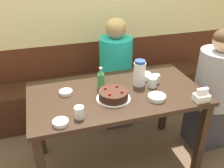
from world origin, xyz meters
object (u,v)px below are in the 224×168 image
soju_bottle (101,79)px  bowl_soup_white (144,76)px  birthday_cake (113,95)px  water_pitcher (139,73)px  bowl_side_dish (157,97)px  glass_shot_small (79,112)px  person_teal_shirt (213,93)px  napkin_holder (201,96)px  glass_water_tall (152,82)px  bowl_rice_small (66,92)px  bowl_sauce_shallow (61,123)px  glass_tumbler_short (156,79)px  bench_seat (94,97)px  person_pale_blue_shirt (116,76)px

soju_bottle → bowl_soup_white: soju_bottle is taller
birthday_cake → water_pitcher: bearing=29.1°
soju_bottle → bowl_side_dish: soju_bottle is taller
water_pitcher → glass_shot_small: water_pitcher is taller
glass_shot_small → person_teal_shirt: 1.33m
napkin_holder → glass_water_tall: bearing=129.2°
soju_bottle → person_teal_shirt: size_ratio=0.16×
birthday_cake → water_pitcher: (0.27, 0.15, 0.07)m
bowl_rice_small → person_teal_shirt: person_teal_shirt is taller
bowl_sauce_shallow → glass_tumbler_short: 0.91m
napkin_holder → glass_shot_small: size_ratio=1.30×
bench_seat → person_teal_shirt: bearing=-40.9°
water_pitcher → bowl_rice_small: water_pitcher is taller
water_pitcher → glass_shot_small: bearing=-150.7°
bench_seat → water_pitcher: bearing=-74.2°
birthday_cake → soju_bottle: soju_bottle is taller
soju_bottle → bowl_sauce_shallow: bearing=-134.1°
bowl_sauce_shallow → person_teal_shirt: (1.42, 0.30, -0.19)m
napkin_holder → bowl_rice_small: 1.03m
napkin_holder → glass_tumbler_short: (-0.20, 0.37, -0.00)m
bowl_rice_small → water_pitcher: bearing=-2.6°
glass_shot_small → bowl_soup_white: bearing=32.7°
bowl_soup_white → glass_tumbler_short: glass_tumbler_short is taller
glass_water_tall → glass_tumbler_short: bearing=43.6°
person_pale_blue_shirt → bench_seat: bearing=-135.1°
bowl_side_dish → person_pale_blue_shirt: bearing=94.2°
birthday_cake → napkin_holder: 0.65m
person_pale_blue_shirt → soju_bottle: bearing=-29.1°
glass_tumbler_short → bowl_rice_small: bearing=177.7°
person_pale_blue_shirt → bowl_sauce_shallow: bearing=-36.1°
bowl_side_dish → glass_water_tall: 0.20m
water_pitcher → bowl_soup_white: bearing=49.1°
bowl_side_dish → bowl_sauce_shallow: 0.74m
soju_bottle → bowl_sauce_shallow: 0.54m
person_pale_blue_shirt → bowl_side_dish: bearing=4.2°
bowl_soup_white → bowl_rice_small: size_ratio=1.28×
birthday_cake → bowl_soup_white: birthday_cake is taller
bowl_soup_white → bowl_side_dish: bowl_soup_white is taller
birthday_cake → glass_shot_small: 0.33m
person_teal_shirt → glass_water_tall: bearing=0.6°
bowl_soup_white → glass_water_tall: (0.01, -0.16, 0.02)m
glass_water_tall → bowl_side_dish: bearing=-105.1°
soju_bottle → glass_water_tall: (0.41, -0.09, -0.05)m
bowl_rice_small → bench_seat: bearing=62.5°
bowl_soup_white → glass_tumbler_short: (0.07, -0.10, 0.01)m
bowl_sauce_shallow → glass_water_tall: bearing=20.4°
bowl_side_dish → glass_tumbler_short: size_ratio=1.86×
water_pitcher → bowl_soup_white: (0.09, 0.10, -0.09)m
birthday_cake → glass_shot_small: size_ratio=3.05×
napkin_holder → bowl_rice_small: napkin_holder is taller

